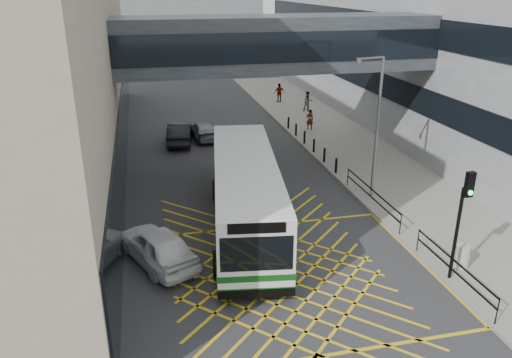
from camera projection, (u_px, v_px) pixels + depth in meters
ground at (279, 278)px, 19.34m from camera, size 120.00×120.00×0.00m
skybridge at (276, 43)px, 28.11m from camera, size 20.00×4.10×3.00m
pavement at (346, 146)px, 34.79m from camera, size 6.00×54.00×0.16m
box_junction at (279, 278)px, 19.34m from camera, size 12.00×9.00×0.01m
bus at (245, 192)px, 22.64m from camera, size 4.47×12.33×3.38m
car_white at (157, 246)px, 20.14m from camera, size 3.86×5.29×1.56m
car_dark at (180, 133)px, 35.49m from camera, size 2.51×5.00×1.50m
car_silver at (203, 130)px, 36.53m from camera, size 2.15×4.34×1.31m
traffic_light at (463, 211)px, 17.94m from camera, size 0.32×0.51×4.40m
street_lamp at (375, 120)px, 24.88m from camera, size 1.64×0.57×7.26m
litter_bin at (462, 256)px, 19.64m from camera, size 0.55×0.55×0.94m
kerb_railings at (403, 222)px, 21.91m from camera, size 0.05×12.54×1.00m
bollards at (309, 141)px, 34.02m from camera, size 0.14×10.14×0.90m
pedestrian_a at (310, 120)px, 38.11m from camera, size 0.64×0.46×1.57m
pedestrian_b at (308, 101)px, 43.61m from camera, size 0.85×0.51×1.73m
pedestrian_c at (279, 93)px, 46.98m from camera, size 1.07×0.58×1.75m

